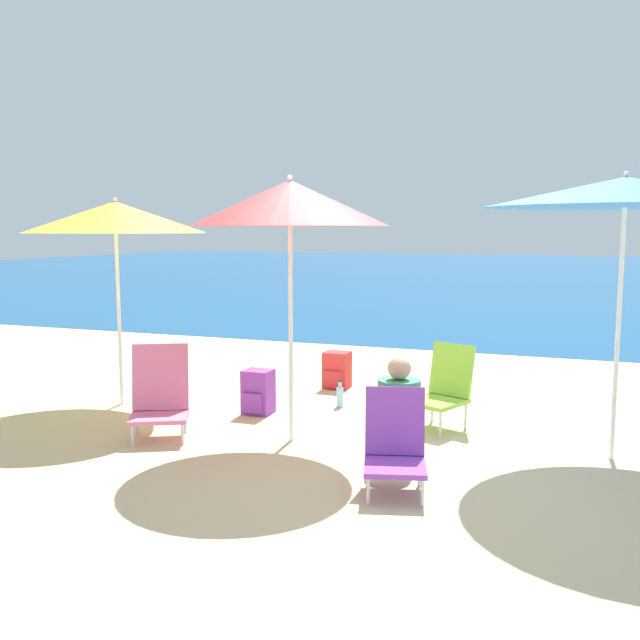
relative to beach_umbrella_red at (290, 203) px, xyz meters
The scene contains 12 objects.
ground_plane 2.16m from the beach_umbrella_red, ahead, with size 60.00×60.00×0.00m, color #D1BA89.
sea_water 24.98m from the beach_umbrella_red, 88.10° to the left, with size 60.00×40.00×0.01m.
beach_umbrella_red is the anchor object (origin of this frame).
beach_umbrella_yellow 2.20m from the beach_umbrella_red, 165.27° to the left, with size 1.78×1.78×2.10m.
beach_umbrella_blue 2.57m from the beach_umbrella_red, ahead, with size 2.10×2.10×2.21m.
beach_chair_purple 2.15m from the beach_umbrella_red, 35.53° to the right, with size 0.53×0.59×0.69m.
beach_chair_lime 2.15m from the beach_umbrella_red, 37.23° to the left, with size 0.59×0.65×0.75m.
beach_chair_pink 1.99m from the beach_umbrella_red, 166.38° to the right, with size 0.66×0.67×0.79m.
person_seated_near 1.95m from the beach_umbrella_red, 14.29° to the right, with size 0.44×0.49×0.83m.
backpack_red 2.73m from the beach_umbrella_red, 98.48° to the left, with size 0.28×0.27×0.41m.
backpack_purple 2.03m from the beach_umbrella_red, 132.42° to the left, with size 0.27×0.26×0.43m.
water_bottle 2.25m from the beach_umbrella_red, 89.52° to the left, with size 0.07×0.07×0.28m.
Camera 1 is at (1.47, -5.49, 1.79)m, focal length 40.00 mm.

